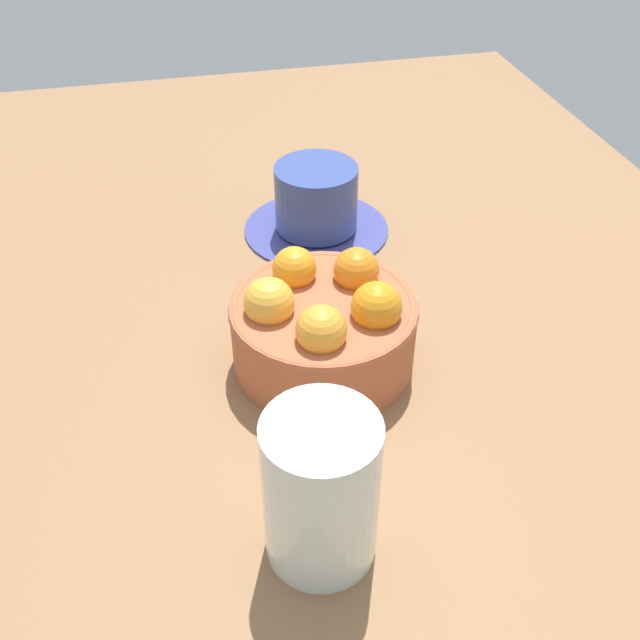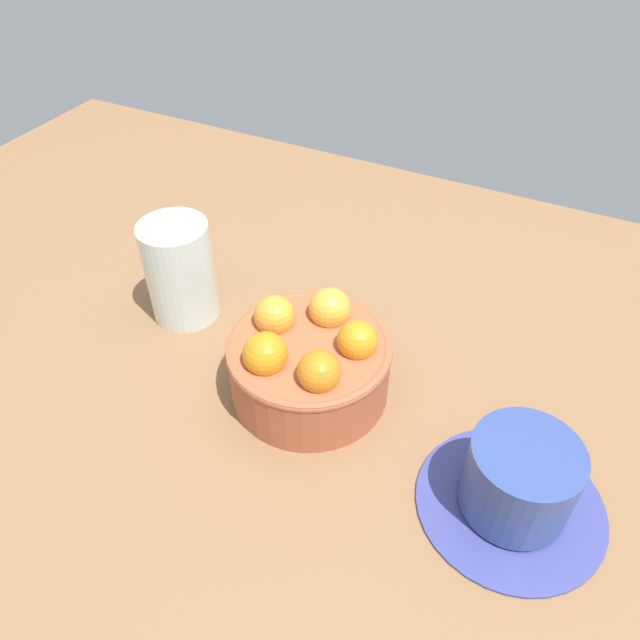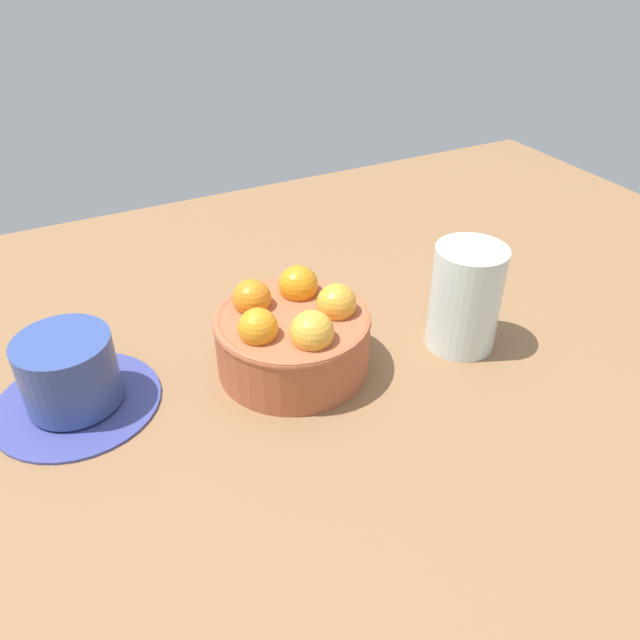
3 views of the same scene
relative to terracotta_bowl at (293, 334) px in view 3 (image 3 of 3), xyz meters
The scene contains 4 objects.
ground_plane 5.77cm from the terracotta_bowl, behind, with size 139.67×93.30×3.34cm, color brown.
terracotta_bowl is the anchor object (origin of this frame).
coffee_cup 21.43cm from the terracotta_bowl, 168.88° to the left, with size 15.75×15.75×7.55cm.
water_glass 18.48cm from the terracotta_bowl, 13.69° to the right, with size 7.42×7.42×11.51cm, color silver.
Camera 3 is at (-20.55, -46.55, 40.46)cm, focal length 34.98 mm.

